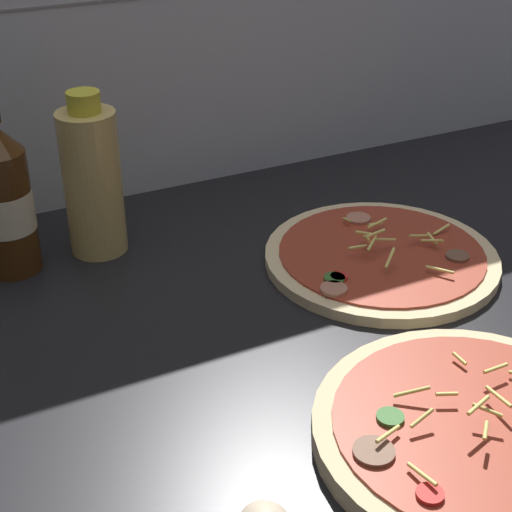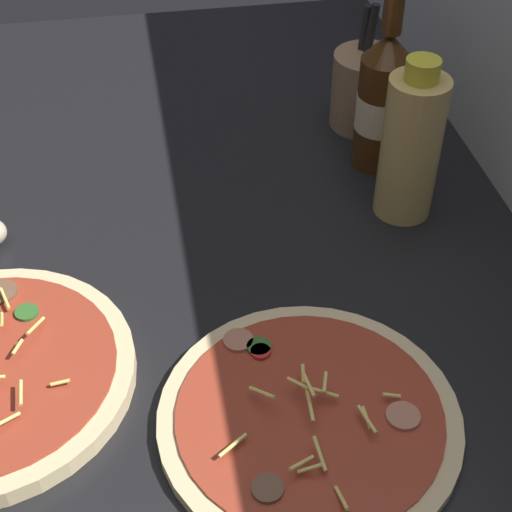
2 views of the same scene
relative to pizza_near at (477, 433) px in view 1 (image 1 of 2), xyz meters
The scene contains 5 objects.
counter_slab 17.85cm from the pizza_near, 99.01° to the left, with size 160.00×90.00×2.50cm.
pizza_near is the anchor object (origin of this frame).
pizza_far 31.92cm from the pizza_near, 71.07° to the left, with size 28.63×28.63×4.59cm.
beer_bottle 58.11cm from the pizza_near, 121.89° to the left, with size 6.71×6.71×27.12cm.
oil_bottle 53.46cm from the pizza_near, 111.89° to the left, with size 7.13×7.13×20.58cm.
Camera 1 is at (-37.58, -55.41, 51.21)cm, focal length 55.00 mm.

